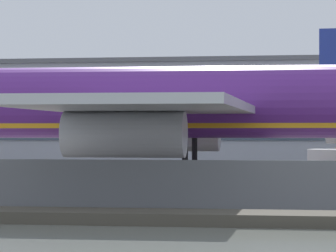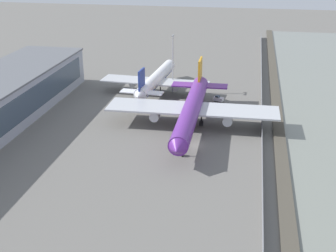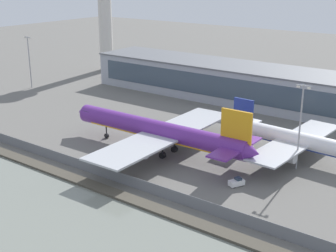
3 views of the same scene
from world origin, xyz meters
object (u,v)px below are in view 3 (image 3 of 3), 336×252
(cargo_jet_purple, at_px, (160,131))
(apron_light_mast_apron_west, at_px, (29,59))
(baggage_tug, at_px, (237,182))
(apron_light_mast_apron_east, at_px, (300,122))
(ops_van, at_px, (248,134))
(passenger_jet_white, at_px, (300,141))
(control_tower, at_px, (105,7))

(cargo_jet_purple, relative_size, apron_light_mast_apron_west, 2.79)
(baggage_tug, bearing_deg, apron_light_mast_apron_west, 164.34)
(apron_light_mast_apron_east, bearing_deg, baggage_tug, -112.19)
(ops_van, bearing_deg, cargo_jet_purple, -119.36)
(cargo_jet_purple, height_order, ops_van, cargo_jet_purple)
(baggage_tug, xyz_separation_m, ops_van, (-11.51, 27.32, 0.47))
(passenger_jet_white, bearing_deg, control_tower, 155.55)
(control_tower, distance_m, apron_light_mast_apron_east, 123.94)
(baggage_tug, relative_size, apron_light_mast_apron_east, 0.19)
(cargo_jet_purple, bearing_deg, apron_light_mast_apron_west, 163.43)
(cargo_jet_purple, height_order, apron_light_mast_apron_east, apron_light_mast_apron_east)
(ops_van, relative_size, apron_light_mast_apron_west, 0.29)
(cargo_jet_purple, distance_m, apron_light_mast_apron_west, 82.72)
(cargo_jet_purple, xyz_separation_m, ops_van, (12.37, 21.98, -4.18))
(baggage_tug, height_order, apron_light_mast_apron_west, apron_light_mast_apron_west)
(baggage_tug, distance_m, apron_light_mast_apron_east, 19.76)
(passenger_jet_white, bearing_deg, apron_light_mast_apron_west, 175.89)
(baggage_tug, bearing_deg, apron_light_mast_apron_east, 67.81)
(cargo_jet_purple, bearing_deg, passenger_jet_white, 28.73)
(ops_van, xyz_separation_m, apron_light_mast_apron_east, (17.93, -11.58, 9.60))
(passenger_jet_white, bearing_deg, apron_light_mast_apron_east, -74.40)
(baggage_tug, distance_m, apron_light_mast_apron_west, 107.44)
(passenger_jet_white, distance_m, apron_light_mast_apron_east, 8.40)
(passenger_jet_white, bearing_deg, baggage_tug, -103.11)
(apron_light_mast_apron_west, relative_size, apron_light_mast_apron_east, 1.00)
(baggage_tug, relative_size, ops_van, 0.64)
(control_tower, bearing_deg, ops_van, -25.10)
(passenger_jet_white, height_order, apron_light_mast_apron_west, apron_light_mast_apron_west)
(passenger_jet_white, relative_size, apron_light_mast_apron_east, 2.16)
(control_tower, bearing_deg, passenger_jet_white, -24.45)
(cargo_jet_purple, bearing_deg, control_tower, 140.76)
(baggage_tug, bearing_deg, ops_van, 112.85)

